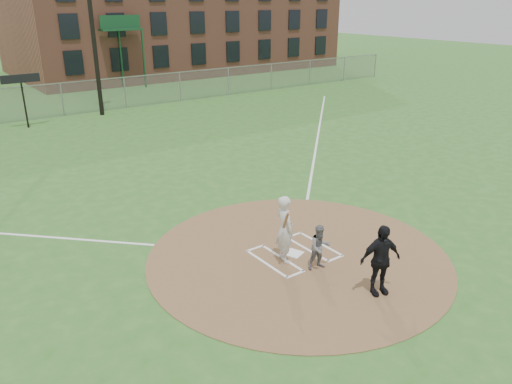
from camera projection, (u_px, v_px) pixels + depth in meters
ground at (298, 256)px, 13.97m from camera, size 140.00×140.00×0.00m
dirt_circle at (298, 256)px, 13.97m from camera, size 8.40×8.40×0.02m
home_plate at (294, 253)px, 14.04m from camera, size 0.59×0.59×0.03m
foul_line_first at (317, 138)px, 25.68m from camera, size 17.04×17.04×0.01m
catcher at (320, 247)px, 13.10m from camera, size 0.70×0.61×1.24m
umpire at (380, 260)px, 11.89m from camera, size 1.14×0.75×1.80m
batters_boxes at (294, 253)px, 14.07m from camera, size 2.08×1.88×0.01m
batter_at_plate at (285, 229)px, 13.38m from camera, size 0.76×1.06×1.89m
outfield_fence at (62, 99)px, 30.19m from camera, size 56.08×0.08×2.03m
light_pole at (89, 1)px, 28.50m from camera, size 1.20×0.30×12.22m
scoreboard_sign at (21, 84)px, 26.97m from camera, size 2.00×0.10×2.93m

